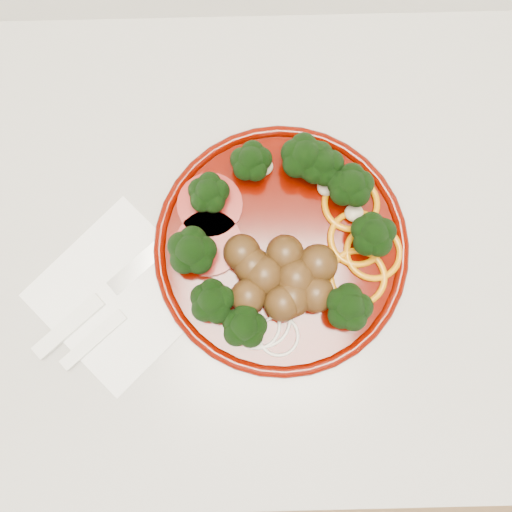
{
  "coord_description": "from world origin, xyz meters",
  "views": [
    {
      "loc": [
        -0.04,
        1.59,
        1.57
      ],
      "look_at": [
        -0.04,
        1.69,
        0.92
      ],
      "focal_mm": 40.0,
      "sensor_mm": 36.0,
      "label": 1
    }
  ],
  "objects_px": {
    "napkin": "(121,295)",
    "knife": "(96,303)",
    "plate": "(282,246)",
    "fork": "(110,325)"
  },
  "relations": [
    {
      "from": "plate",
      "to": "napkin",
      "type": "xyz_separation_m",
      "value": [
        -0.19,
        -0.05,
        -0.02
      ]
    },
    {
      "from": "fork",
      "to": "napkin",
      "type": "bearing_deg",
      "value": 33.31
    },
    {
      "from": "plate",
      "to": "napkin",
      "type": "bearing_deg",
      "value": -165.28
    },
    {
      "from": "napkin",
      "to": "fork",
      "type": "distance_m",
      "value": 0.04
    },
    {
      "from": "knife",
      "to": "fork",
      "type": "distance_m",
      "value": 0.03
    },
    {
      "from": "napkin",
      "to": "knife",
      "type": "height_order",
      "value": "knife"
    },
    {
      "from": "napkin",
      "to": "knife",
      "type": "bearing_deg",
      "value": -161.65
    },
    {
      "from": "plate",
      "to": "knife",
      "type": "xyz_separation_m",
      "value": [
        -0.22,
        -0.06,
        -0.02
      ]
    },
    {
      "from": "napkin",
      "to": "knife",
      "type": "relative_size",
      "value": 0.88
    },
    {
      "from": "napkin",
      "to": "knife",
      "type": "xyz_separation_m",
      "value": [
        -0.03,
        -0.01,
        0.01
      ]
    }
  ]
}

